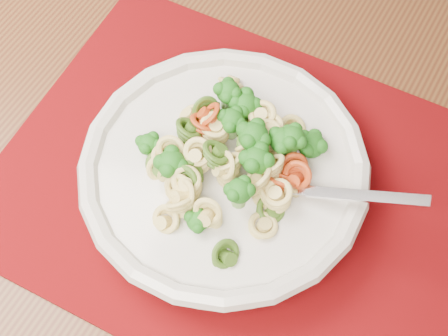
% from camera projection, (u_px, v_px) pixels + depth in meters
% --- Properties ---
extents(dining_table, '(1.52, 1.14, 0.74)m').
position_uv_depth(dining_table, '(307.00, 178.00, 0.76)').
color(dining_table, '#593519').
rests_on(dining_table, ground).
extents(placemat, '(0.53, 0.44, 0.00)m').
position_uv_depth(placemat, '(239.00, 186.00, 0.64)').
color(placemat, '#5B0308').
rests_on(placemat, dining_table).
extents(pasta_bowl, '(0.28, 0.28, 0.05)m').
position_uv_depth(pasta_bowl, '(224.00, 172.00, 0.61)').
color(pasta_bowl, beige).
rests_on(pasta_bowl, placemat).
extents(pasta_broccoli_heap, '(0.24, 0.24, 0.06)m').
position_uv_depth(pasta_broccoli_heap, '(224.00, 165.00, 0.59)').
color(pasta_broccoli_heap, '#E8D872').
rests_on(pasta_broccoli_heap, pasta_bowl).
extents(fork, '(0.18, 0.03, 0.08)m').
position_uv_depth(fork, '(281.00, 189.00, 0.58)').
color(fork, silver).
rests_on(fork, pasta_bowl).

